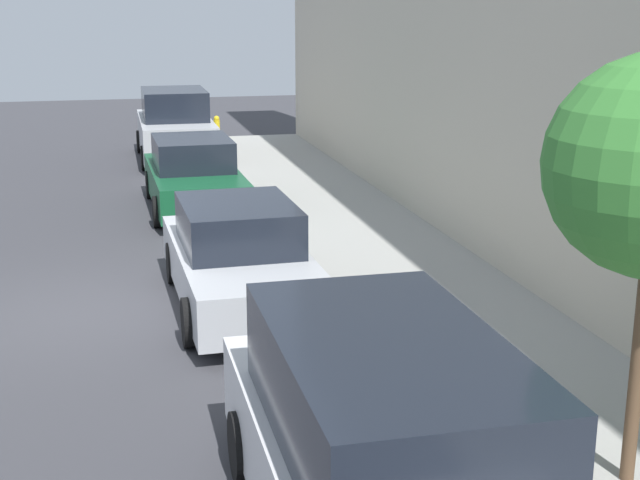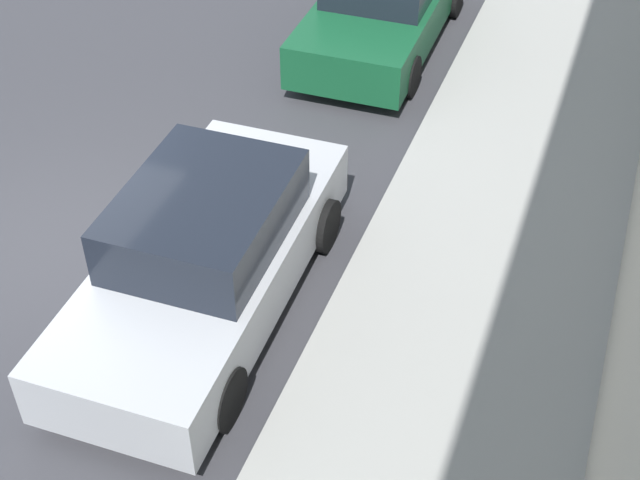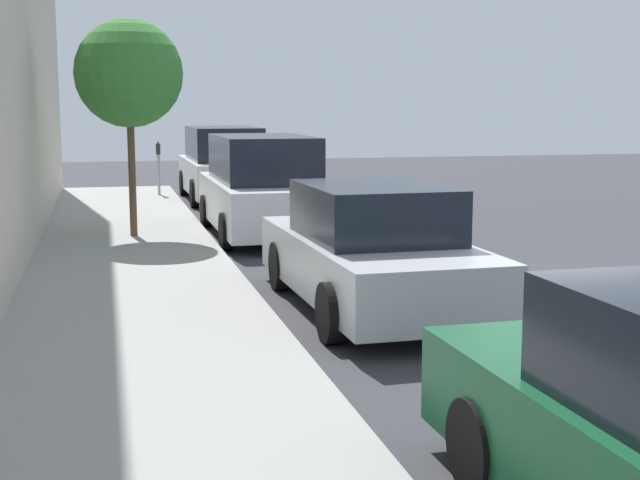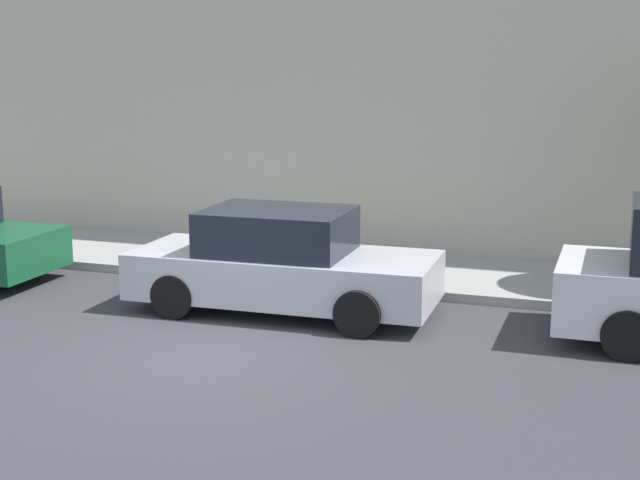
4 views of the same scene
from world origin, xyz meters
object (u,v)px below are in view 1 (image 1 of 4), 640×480
parked_minivan_second (386,455)px  parked_suv_fifth (175,127)px  parked_sedan_fourth (194,176)px  fire_hydrant (217,127)px  parked_sedan_third (239,259)px

parked_minivan_second → parked_suv_fifth: (-0.11, 19.39, 0.01)m
parked_minivan_second → parked_sedan_fourth: size_ratio=1.08×
parked_sedan_fourth → fire_hydrant: size_ratio=6.57×
parked_minivan_second → parked_suv_fifth: bearing=90.3°
parked_sedan_fourth → fire_hydrant: bearing=80.1°
fire_hydrant → parked_minivan_second: bearing=-93.7°
parked_sedan_third → parked_suv_fifth: parked_suv_fifth is taller
parked_sedan_fourth → fire_hydrant: 9.68m
parked_sedan_third → parked_minivan_second: bearing=-88.1°
parked_minivan_second → fire_hydrant: size_ratio=7.11×
parked_sedan_third → parked_suv_fifth: bearing=89.5°
parked_minivan_second → parked_sedan_third: 6.40m
parked_sedan_third → parked_sedan_fourth: (-0.02, 6.53, 0.00)m
parked_minivan_second → fire_hydrant: 22.51m
parked_sedan_third → fire_hydrant: bearing=84.2°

